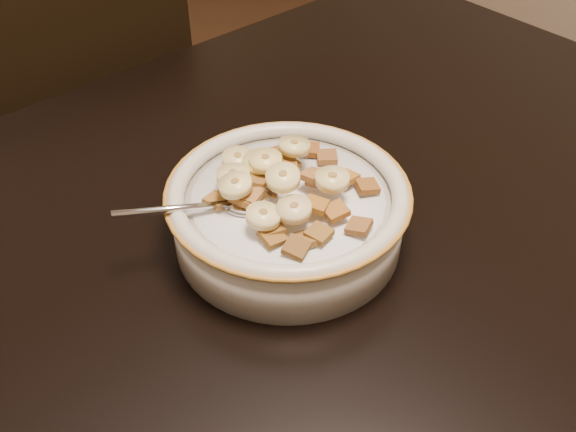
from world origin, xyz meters
TOP-DOWN VIEW (x-y plane):
  - table at (0.00, 0.00)m, footprint 1.44×0.96m
  - chair at (0.13, 0.48)m, footprint 0.41×0.41m
  - cereal_bowl at (0.08, 0.04)m, footprint 0.22×0.22m
  - milk at (0.08, 0.04)m, footprint 0.19×0.19m
  - spoon at (0.05, 0.05)m, footprint 0.06×0.06m
  - cereal_square_0 at (0.15, 0.06)m, footprint 0.03×0.03m
  - cereal_square_1 at (0.14, 0.02)m, footprint 0.02×0.02m
  - cereal_square_2 at (0.03, 0.00)m, footprint 0.02×0.02m
  - cereal_square_3 at (0.04, 0.01)m, footprint 0.02×0.03m
  - cereal_square_4 at (0.04, 0.06)m, footprint 0.02×0.02m
  - cereal_square_5 at (0.07, -0.02)m, footprint 0.02×0.02m
  - cereal_square_6 at (0.14, 0.08)m, footprint 0.03×0.03m
  - cereal_square_7 at (0.11, 0.03)m, footprint 0.02×0.02m
  - cereal_square_8 at (0.10, 0.06)m, footprint 0.03×0.03m
  - cereal_square_9 at (0.09, 0.06)m, footprint 0.03×0.03m
  - cereal_square_10 at (0.05, 0.09)m, footprint 0.03×0.03m
  - cereal_square_11 at (0.04, -0.02)m, footprint 0.03×0.03m
  - cereal_square_12 at (0.11, 0.03)m, footprint 0.03×0.03m
  - cereal_square_13 at (0.08, 0.00)m, footprint 0.03×0.03m
  - cereal_square_14 at (0.06, 0.06)m, footprint 0.03×0.03m
  - cereal_square_15 at (0.11, 0.10)m, footprint 0.03×0.03m
  - cereal_square_16 at (0.04, 0.05)m, footprint 0.03×0.03m
  - cereal_square_17 at (0.02, 0.07)m, footprint 0.03×0.03m
  - cereal_square_18 at (0.10, 0.07)m, footprint 0.02×0.02m
  - cereal_square_19 at (0.05, 0.05)m, footprint 0.03×0.03m
  - cereal_square_20 at (0.10, -0.01)m, footprint 0.02×0.02m
  - cereal_square_21 at (0.10, 0.08)m, footprint 0.02×0.02m
  - cereal_square_22 at (0.07, 0.08)m, footprint 0.03×0.03m
  - cereal_square_23 at (0.10, -0.04)m, footprint 0.03×0.03m
  - cereal_square_24 at (0.15, 0.00)m, footprint 0.03×0.03m
  - cereal_square_25 at (0.05, -0.02)m, footprint 0.03×0.03m
  - banana_slice_0 at (0.04, 0.02)m, footprint 0.04×0.04m
  - banana_slice_1 at (0.11, 0.01)m, footprint 0.04×0.04m
  - banana_slice_2 at (0.11, 0.07)m, footprint 0.04×0.04m
  - banana_slice_3 at (0.08, 0.08)m, footprint 0.03×0.03m
  - banana_slice_4 at (0.05, 0.08)m, footprint 0.04×0.04m
  - banana_slice_5 at (0.07, 0.03)m, footprint 0.04×0.04m
  - banana_slice_6 at (0.06, 0.00)m, footprint 0.04×0.04m
  - banana_slice_7 at (0.08, 0.07)m, footprint 0.04×0.04m
  - banana_slice_8 at (0.04, 0.06)m, footprint 0.03×0.03m
  - banana_slice_9 at (0.07, 0.10)m, footprint 0.03×0.03m
  - banana_slice_10 at (0.11, 0.01)m, footprint 0.03×0.03m

SIDE VIEW (x-z plane):
  - chair at x=0.13m, z-range 0.00..0.92m
  - table at x=0.00m, z-range 0.71..0.75m
  - cereal_bowl at x=0.08m, z-range 0.75..0.80m
  - milk at x=0.08m, z-range 0.80..0.81m
  - spoon at x=0.05m, z-range 0.80..0.81m
  - cereal_square_25 at x=0.05m, z-range 0.80..0.81m
  - cereal_square_15 at x=0.11m, z-range 0.80..0.81m
  - cereal_square_0 at x=0.15m, z-range 0.81..0.81m
  - cereal_square_11 at x=0.04m, z-range 0.81..0.82m
  - cereal_square_6 at x=0.14m, z-range 0.81..0.82m
  - cereal_square_17 at x=0.02m, z-range 0.81..0.82m
  - cereal_square_2 at x=0.03m, z-range 0.81..0.82m
  - cereal_square_24 at x=0.15m, z-range 0.81..0.82m
  - cereal_square_23 at x=0.10m, z-range 0.81..0.82m
  - cereal_square_3 at x=0.04m, z-range 0.81..0.82m
  - cereal_square_5 at x=0.07m, z-range 0.81..0.82m
  - cereal_square_10 at x=0.05m, z-range 0.81..0.82m
  - cereal_square_1 at x=0.14m, z-range 0.81..0.82m
  - cereal_square_20 at x=0.10m, z-range 0.81..0.82m
  - cereal_square_4 at x=0.04m, z-range 0.81..0.82m
  - cereal_square_21 at x=0.10m, z-range 0.81..0.82m
  - cereal_square_16 at x=0.04m, z-range 0.81..0.82m
  - cereal_square_18 at x=0.10m, z-range 0.81..0.82m
  - cereal_square_22 at x=0.07m, z-range 0.81..0.82m
  - cereal_square_13 at x=0.08m, z-range 0.81..0.83m
  - cereal_square_12 at x=0.11m, z-range 0.82..0.83m
  - cereal_square_19 at x=0.05m, z-range 0.82..0.83m
  - banana_slice_9 at x=0.07m, z-range 0.82..0.83m
  - cereal_square_7 at x=0.11m, z-range 0.82..0.83m
  - cereal_square_8 at x=0.10m, z-range 0.82..0.83m
  - banana_slice_0 at x=0.04m, z-range 0.82..0.83m
  - cereal_square_9 at x=0.09m, z-range 0.82..0.83m
  - cereal_square_14 at x=0.06m, z-range 0.82..0.83m
  - banana_slice_6 at x=0.06m, z-range 0.82..0.83m
  - banana_slice_4 at x=0.05m, z-range 0.82..0.83m
  - banana_slice_3 at x=0.08m, z-range 0.82..0.84m
  - banana_slice_10 at x=0.11m, z-range 0.82..0.84m
  - banana_slice_1 at x=0.11m, z-range 0.83..0.84m
  - banana_slice_8 at x=0.04m, z-range 0.82..0.84m
  - banana_slice_2 at x=0.11m, z-range 0.83..0.84m
  - banana_slice_7 at x=0.08m, z-range 0.83..0.84m
  - banana_slice_5 at x=0.07m, z-range 0.83..0.85m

